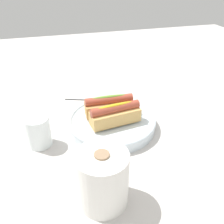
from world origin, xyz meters
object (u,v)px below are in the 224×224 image
(chopstick_near, at_px, (94,100))
(serving_bowl, at_px, (112,122))
(water_glass, at_px, (39,133))
(hotdog_back, at_px, (115,114))
(paper_towel_roll, at_px, (102,179))
(hotdog_front, at_px, (109,106))

(chopstick_near, bearing_deg, serving_bowl, 116.47)
(serving_bowl, bearing_deg, water_glass, 6.63)
(hotdog_back, height_order, water_glass, hotdog_back)
(hotdog_back, xyz_separation_m, water_glass, (0.22, -0.00, -0.02))
(paper_towel_roll, relative_size, chopstick_near, 0.61)
(hotdog_back, relative_size, paper_towel_roll, 1.16)
(serving_bowl, distance_m, paper_towel_roll, 0.28)
(hotdog_front, distance_m, chopstick_near, 0.17)
(paper_towel_roll, bearing_deg, hotdog_back, -112.56)
(water_glass, bearing_deg, paper_towel_roll, 118.09)
(hotdog_back, xyz_separation_m, paper_towel_roll, (0.10, 0.23, 0.00))
(water_glass, relative_size, chopstick_near, 0.41)
(hotdog_front, height_order, chopstick_near, hotdog_front)
(hotdog_front, bearing_deg, serving_bowl, 94.22)
(paper_towel_roll, bearing_deg, serving_bowl, -110.02)
(hotdog_back, bearing_deg, paper_towel_roll, 67.44)
(paper_towel_roll, xyz_separation_m, chopstick_near, (-0.08, -0.45, -0.06))
(hotdog_back, height_order, paper_towel_roll, paper_towel_roll)
(hotdog_front, relative_size, paper_towel_roll, 1.13)
(hotdog_back, bearing_deg, water_glass, -0.43)
(hotdog_back, bearing_deg, hotdog_front, -85.78)
(serving_bowl, relative_size, water_glass, 3.04)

